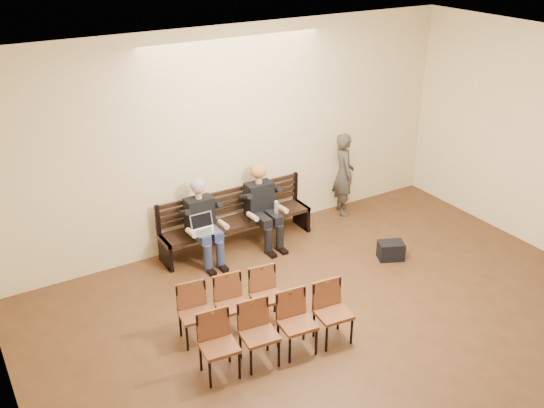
{
  "coord_description": "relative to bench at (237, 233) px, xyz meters",
  "views": [
    {
      "loc": [
        -4.2,
        -3.15,
        4.94
      ],
      "look_at": [
        0.12,
        4.05,
        0.92
      ],
      "focal_mm": 40.0,
      "sensor_mm": 36.0,
      "label": 1
    }
  ],
  "objects": [
    {
      "name": "water_bottle",
      "position": [
        0.55,
        -0.33,
        0.34
      ],
      "size": [
        0.08,
        0.08,
        0.23
      ],
      "primitive_type": "cylinder",
      "rotation": [
        0.0,
        0.0,
        -0.12
      ],
      "color": "silver",
      "rests_on": "bench"
    },
    {
      "name": "chair_row_back",
      "position": [
        -1.12,
        -1.99,
        0.16
      ],
      "size": [
        1.42,
        0.59,
        0.77
      ],
      "primitive_type": "cube",
      "rotation": [
        0.0,
        0.0,
        -0.13
      ],
      "color": "brown",
      "rests_on": "ground"
    },
    {
      "name": "bag",
      "position": [
        1.88,
        -1.64,
        -0.08
      ],
      "size": [
        0.47,
        0.41,
        0.29
      ],
      "primitive_type": "cube",
      "rotation": [
        0.0,
        0.0,
        -0.42
      ],
      "color": "black",
      "rests_on": "ground"
    },
    {
      "name": "room_walls",
      "position": [
        0.19,
        -3.86,
        2.31
      ],
      "size": [
        8.02,
        10.01,
        3.51
      ],
      "color": "#FCE9B4",
      "rests_on": "ground"
    },
    {
      "name": "passerby",
      "position": [
        2.22,
        0.1,
        0.65
      ],
      "size": [
        0.61,
        0.74,
        1.75
      ],
      "primitive_type": "imported",
      "rotation": [
        0.0,
        0.0,
        1.24
      ],
      "color": "#3C3731",
      "rests_on": "ground"
    },
    {
      "name": "seated_woman",
      "position": [
        0.4,
        -0.12,
        0.42
      ],
      "size": [
        0.55,
        0.77,
        1.29
      ],
      "primitive_type": null,
      "color": "black",
      "rests_on": "ground"
    },
    {
      "name": "bench",
      "position": [
        0.0,
        0.0,
        0.0
      ],
      "size": [
        2.6,
        0.9,
        0.45
      ],
      "primitive_type": "cube",
      "color": "black",
      "rests_on": "ground"
    },
    {
      "name": "chair_row_front",
      "position": [
        -0.88,
        -2.74,
        0.18
      ],
      "size": [
        1.98,
        0.64,
        0.8
      ],
      "primitive_type": "cube",
      "rotation": [
        0.0,
        0.0,
        -0.1
      ],
      "color": "brown",
      "rests_on": "ground"
    },
    {
      "name": "seated_man",
      "position": [
        -0.66,
        -0.12,
        0.42
      ],
      "size": [
        0.54,
        0.75,
        1.3
      ],
      "primitive_type": null,
      "color": "black",
      "rests_on": "ground"
    },
    {
      "name": "laptop",
      "position": [
        -0.7,
        -0.33,
        0.36
      ],
      "size": [
        0.41,
        0.35,
        0.26
      ],
      "primitive_type": "cube",
      "rotation": [
        0.0,
        0.0,
        -0.2
      ],
      "color": "silver",
      "rests_on": "bench"
    }
  ]
}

